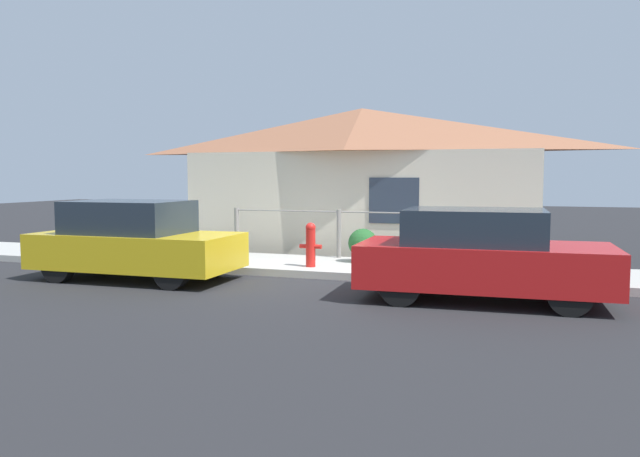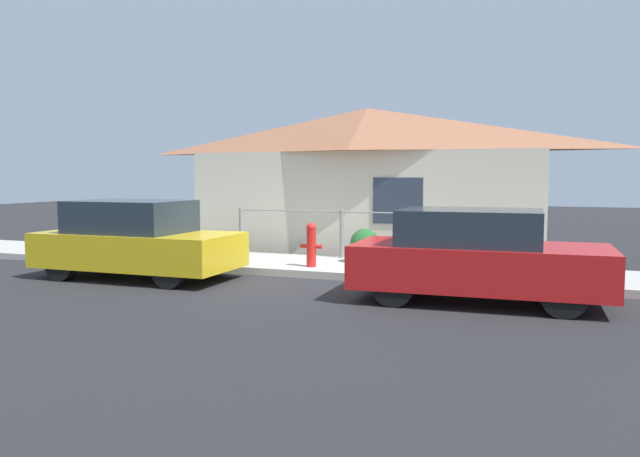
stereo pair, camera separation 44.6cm
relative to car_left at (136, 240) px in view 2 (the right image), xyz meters
name	(u,v)px [view 2 (the right image)]	position (x,y,z in m)	size (l,w,h in m)	color
ground_plane	(307,278)	(2.93, 1.06, -0.70)	(60.00, 60.00, 0.00)	#262628
sidewalk	(327,267)	(2.93, 2.13, -0.63)	(24.00, 2.15, 0.14)	#B2AFA8
house	(366,138)	(2.94, 4.80, 2.06)	(8.55, 2.23, 3.47)	beige
fence	(342,231)	(2.93, 3.06, 0.01)	(4.90, 0.10, 1.02)	gray
car_left	(136,240)	(0.00, 0.00, 0.00)	(3.68, 1.72, 1.43)	gold
car_right	(477,256)	(6.10, 0.00, -0.01)	(3.75, 1.82, 1.38)	red
fire_hydrant	(311,244)	(2.82, 1.59, -0.12)	(0.43, 0.19, 0.85)	red
potted_plant_near_hydrant	(365,244)	(3.59, 2.55, -0.19)	(0.59, 0.59, 0.68)	#9E5638
potted_plant_by_fence	(229,244)	(0.53, 2.52, -0.30)	(0.35, 0.35, 0.46)	slate
potted_plant_corner	(498,253)	(6.18, 2.49, -0.25)	(0.42, 0.42, 0.56)	#9E5638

